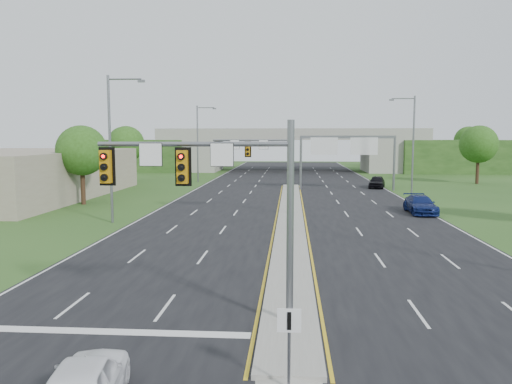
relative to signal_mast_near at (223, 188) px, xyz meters
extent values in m
plane|color=#254719|center=(2.26, 0.07, -4.73)|extent=(240.00, 240.00, 0.00)
cube|color=black|center=(2.26, 35.07, -4.72)|extent=(24.00, 160.00, 0.02)
cube|color=gray|center=(2.26, 23.07, -4.63)|extent=(2.00, 54.00, 0.16)
cone|color=gray|center=(2.26, -3.93, -4.63)|extent=(2.00, 2.00, 0.16)
cube|color=gold|center=(1.11, 23.07, -4.70)|extent=(0.12, 54.00, 0.01)
cube|color=gold|center=(3.41, 23.07, -4.70)|extent=(0.12, 54.00, 0.01)
cube|color=silver|center=(-9.54, 35.07, -4.70)|extent=(0.12, 160.00, 0.01)
cube|color=silver|center=(14.06, 35.07, -4.70)|extent=(0.12, 160.00, 0.01)
cube|color=silver|center=(-4.24, -0.93, -4.70)|extent=(10.50, 0.50, 0.01)
cylinder|color=slate|center=(2.26, 0.07, -1.23)|extent=(0.24, 0.24, 7.00)
cylinder|color=slate|center=(-0.99, 0.07, 1.47)|extent=(6.50, 0.16, 0.16)
cube|color=#BC7D0B|center=(-1.31, -0.18, 0.72)|extent=(0.35, 0.25, 1.10)
cube|color=#BC7D0B|center=(-3.91, -0.18, 0.72)|extent=(0.35, 0.25, 1.10)
cube|color=black|center=(-1.31, -0.04, 0.72)|extent=(0.55, 0.04, 1.30)
cube|color=black|center=(-3.91, -0.04, 0.72)|extent=(0.55, 0.04, 1.30)
sphere|color=#FF0C05|center=(-1.31, -0.31, 1.07)|extent=(0.20, 0.20, 0.20)
sphere|color=#FF0C05|center=(-3.91, -0.31, 1.07)|extent=(0.20, 0.20, 0.20)
cube|color=white|center=(-2.42, -0.03, 1.12)|extent=(0.75, 0.04, 0.75)
cube|color=white|center=(-0.01, -0.03, 1.12)|extent=(0.75, 0.04, 0.75)
cylinder|color=slate|center=(2.26, 25.07, -1.23)|extent=(0.24, 0.24, 7.00)
cylinder|color=slate|center=(-0.99, 25.07, 1.47)|extent=(6.50, 0.16, 0.16)
cube|color=#BC7D0B|center=(-1.31, 24.82, 0.72)|extent=(0.35, 0.25, 1.10)
cube|color=#BC7D0B|center=(-3.91, 24.82, 0.72)|extent=(0.35, 0.25, 1.10)
cube|color=black|center=(-1.31, 24.96, 0.72)|extent=(0.55, 0.04, 1.30)
cube|color=black|center=(-3.91, 24.96, 0.72)|extent=(0.55, 0.04, 1.30)
sphere|color=#FF0C05|center=(-1.31, 24.69, 1.07)|extent=(0.20, 0.20, 0.20)
sphere|color=#FF0C05|center=(-3.91, 24.69, 1.07)|extent=(0.20, 0.20, 0.20)
cube|color=white|center=(-2.42, 24.97, 1.12)|extent=(0.75, 0.04, 0.75)
cube|color=white|center=(-0.01, 24.97, 1.12)|extent=(0.75, 0.04, 0.75)
cylinder|color=slate|center=(2.26, -4.43, -3.63)|extent=(0.08, 0.08, 2.20)
cube|color=white|center=(2.26, -4.48, -2.83)|extent=(0.60, 0.04, 0.60)
cube|color=black|center=(2.26, -4.51, -2.83)|extent=(0.10, 0.02, 0.45)
cylinder|color=slate|center=(3.46, 45.07, -1.43)|extent=(0.28, 0.28, 6.60)
cylinder|color=slate|center=(14.76, 45.07, -1.43)|extent=(0.28, 0.28, 6.60)
cube|color=slate|center=(9.11, 45.07, 1.77)|extent=(11.50, 0.35, 0.35)
cube|color=#0C561A|center=(6.26, 44.87, 0.67)|extent=(3.20, 0.08, 2.00)
cube|color=#0C561A|center=(11.06, 44.87, 0.67)|extent=(3.20, 0.08, 2.00)
cube|color=silver|center=(6.26, 44.82, 0.67)|extent=(3.30, 0.03, 2.10)
cube|color=silver|center=(11.06, 44.82, 0.67)|extent=(3.30, 0.03, 2.10)
cube|color=gray|center=(-14.74, 80.07, -1.73)|extent=(6.00, 12.00, 6.00)
cube|color=gray|center=(19.26, 80.07, -1.73)|extent=(6.00, 12.00, 6.00)
cube|color=#254719|center=(-27.74, 80.07, -1.73)|extent=(20.00, 14.00, 6.00)
cube|color=#254719|center=(32.26, 80.07, -1.73)|extent=(20.00, 14.00, 6.00)
cube|color=gray|center=(2.26, 80.07, 1.87)|extent=(50.00, 12.00, 1.20)
cube|color=gray|center=(2.26, 74.27, 2.92)|extent=(50.00, 0.40, 0.90)
cube|color=gray|center=(2.26, 85.87, 2.92)|extent=(50.00, 0.40, 0.90)
cylinder|color=slate|center=(-11.24, 20.07, 0.77)|extent=(0.20, 0.20, 11.00)
cylinder|color=slate|center=(-9.99, 20.07, 5.97)|extent=(2.50, 0.12, 0.12)
cube|color=slate|center=(-8.74, 20.07, 5.82)|extent=(0.50, 0.25, 0.18)
cylinder|color=slate|center=(-11.24, 55.07, 0.77)|extent=(0.20, 0.20, 11.00)
cylinder|color=slate|center=(-9.99, 55.07, 5.97)|extent=(2.50, 0.12, 0.12)
cube|color=slate|center=(-8.74, 55.07, 5.82)|extent=(0.50, 0.25, 0.18)
cylinder|color=slate|center=(15.76, 40.07, 0.77)|extent=(0.20, 0.20, 11.00)
cylinder|color=slate|center=(14.51, 40.07, 5.97)|extent=(2.50, 0.12, 0.12)
cube|color=slate|center=(13.26, 40.07, 5.82)|extent=(0.50, 0.25, 0.18)
cylinder|color=#382316|center=(-17.74, 30.07, -2.73)|extent=(0.44, 0.44, 4.00)
sphere|color=#254913|center=(-17.74, 30.07, 0.47)|extent=(4.80, 4.80, 4.80)
cylinder|color=#382316|center=(-21.74, 55.07, -2.60)|extent=(0.44, 0.44, 4.25)
sphere|color=#254913|center=(-21.74, 55.07, 0.80)|extent=(5.20, 5.20, 5.20)
cylinder|color=#382316|center=(28.26, 55.07, -2.60)|extent=(0.44, 0.44, 4.25)
sphere|color=#254913|center=(28.26, 55.07, 0.80)|extent=(5.20, 5.20, 5.20)
cylinder|color=#382316|center=(-35.74, 94.07, -2.48)|extent=(0.44, 0.44, 4.50)
sphere|color=#254913|center=(-35.74, 94.07, 1.12)|extent=(6.00, 6.00, 6.00)
cylinder|color=#382316|center=(-21.74, 94.07, -2.60)|extent=(0.44, 0.44, 4.25)
sphere|color=#254913|center=(-21.74, 94.07, 0.80)|extent=(5.60, 5.60, 5.60)
cylinder|color=#382316|center=(26.26, 94.07, -2.60)|extent=(0.44, 0.44, 4.25)
sphere|color=#254913|center=(26.26, 94.07, 0.80)|extent=(5.60, 5.60, 5.60)
cylinder|color=#382316|center=(40.26, 94.07, -2.48)|extent=(0.44, 0.44, 4.50)
sphere|color=#254913|center=(40.26, 94.07, 1.12)|extent=(6.00, 6.00, 6.00)
cube|color=gray|center=(-27.74, 35.07, -2.23)|extent=(18.00, 30.00, 5.00)
imported|color=white|center=(-2.52, -5.65, -4.02)|extent=(2.15, 4.18, 1.36)
imported|color=#0E1B54|center=(13.26, 26.36, -3.95)|extent=(2.14, 5.21, 1.51)
imported|color=black|center=(13.26, 48.13, -3.93)|extent=(2.87, 4.87, 1.55)
camera|label=1|loc=(2.28, -16.44, 1.69)|focal=35.00mm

